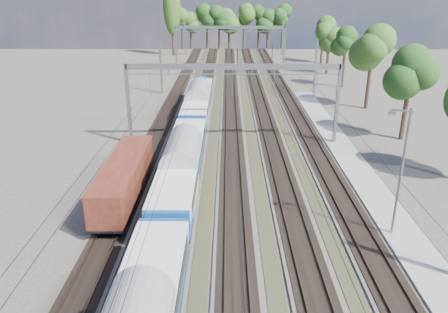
{
  "coord_description": "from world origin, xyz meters",
  "views": [
    {
      "loc": [
        -0.6,
        -16.8,
        16.66
      ],
      "look_at": [
        -0.86,
        18.72,
        2.8
      ],
      "focal_mm": 35.0,
      "sensor_mm": 36.0,
      "label": 1
    }
  ],
  "objects_px": {
    "emu_train": "(182,161)",
    "signal_near": "(237,57)",
    "freight_boxcar": "(124,178)",
    "signal_far": "(272,51)",
    "lamp_post": "(400,170)",
    "worker": "(250,67)"
  },
  "relations": [
    {
      "from": "freight_boxcar",
      "to": "signal_far",
      "type": "xyz_separation_m",
      "value": [
        18.52,
        67.42,
        1.2
      ]
    },
    {
      "from": "worker",
      "to": "lamp_post",
      "type": "bearing_deg",
      "value": 162.95
    },
    {
      "from": "freight_boxcar",
      "to": "lamp_post",
      "type": "xyz_separation_m",
      "value": [
        20.07,
        -5.45,
        3.1
      ]
    },
    {
      "from": "emu_train",
      "to": "signal_far",
      "type": "height_order",
      "value": "signal_far"
    },
    {
      "from": "freight_boxcar",
      "to": "signal_far",
      "type": "bearing_deg",
      "value": 74.64
    },
    {
      "from": "freight_boxcar",
      "to": "lamp_post",
      "type": "relative_size",
      "value": 1.39
    },
    {
      "from": "signal_near",
      "to": "lamp_post",
      "type": "bearing_deg",
      "value": -86.72
    },
    {
      "from": "emu_train",
      "to": "signal_far",
      "type": "bearing_deg",
      "value": 77.87
    },
    {
      "from": "emu_train",
      "to": "signal_near",
      "type": "xyz_separation_m",
      "value": [
        5.97,
        55.03,
        0.52
      ]
    },
    {
      "from": "emu_train",
      "to": "freight_boxcar",
      "type": "xyz_separation_m",
      "value": [
        -4.5,
        -2.2,
        -0.66
      ]
    },
    {
      "from": "worker",
      "to": "lamp_post",
      "type": "xyz_separation_m",
      "value": [
        6.82,
        -64.64,
        4.26
      ]
    },
    {
      "from": "worker",
      "to": "signal_far",
      "type": "xyz_separation_m",
      "value": [
        5.27,
        8.23,
        2.36
      ]
    },
    {
      "from": "freight_boxcar",
      "to": "lamp_post",
      "type": "distance_m",
      "value": 21.03
    },
    {
      "from": "worker",
      "to": "signal_far",
      "type": "bearing_deg",
      "value": -55.69
    },
    {
      "from": "worker",
      "to": "signal_near",
      "type": "xyz_separation_m",
      "value": [
        -2.78,
        -1.96,
        2.34
      ]
    },
    {
      "from": "emu_train",
      "to": "signal_far",
      "type": "xyz_separation_m",
      "value": [
        14.01,
        65.22,
        0.54
      ]
    },
    {
      "from": "worker",
      "to": "signal_near",
      "type": "distance_m",
      "value": 4.12
    },
    {
      "from": "signal_near",
      "to": "emu_train",
      "type": "bearing_deg",
      "value": -101.62
    },
    {
      "from": "lamp_post",
      "to": "signal_far",
      "type": "bearing_deg",
      "value": 108.19
    },
    {
      "from": "worker",
      "to": "signal_far",
      "type": "relative_size",
      "value": 0.35
    },
    {
      "from": "emu_train",
      "to": "signal_far",
      "type": "relative_size",
      "value": 12.96
    },
    {
      "from": "emu_train",
      "to": "signal_near",
      "type": "relative_size",
      "value": 13.04
    }
  ]
}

